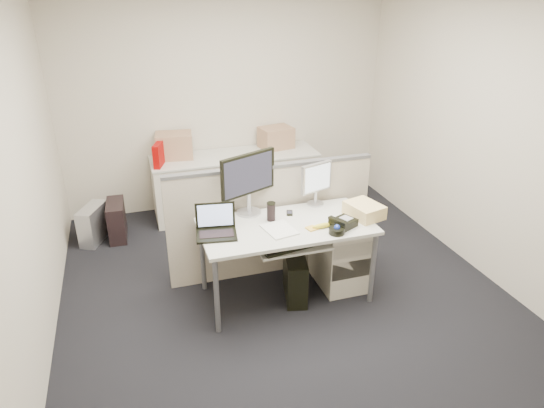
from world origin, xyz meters
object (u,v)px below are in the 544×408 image
object	(u,v)px
laptop	(216,223)
desk_phone	(343,223)
desk	(286,231)
monitor_main	(248,184)

from	to	relation	value
laptop	desk_phone	world-z (taller)	laptop
desk	monitor_main	size ratio (longest dim) A/B	2.62
monitor_main	desk	bearing A→B (deg)	-75.75
desk	monitor_main	bearing A→B (deg)	128.00
desk	desk_phone	world-z (taller)	desk_phone
monitor_main	laptop	size ratio (longest dim) A/B	1.72
desk_phone	desk	bearing A→B (deg)	132.83
desk	laptop	xyz separation A→B (m)	(-0.62, -0.02, 0.19)
desk_phone	monitor_main	bearing A→B (deg)	119.07
desk	desk_phone	size ratio (longest dim) A/B	7.28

